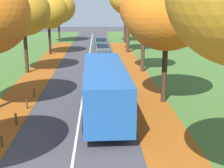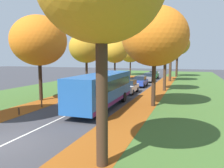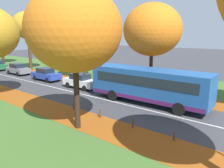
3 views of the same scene
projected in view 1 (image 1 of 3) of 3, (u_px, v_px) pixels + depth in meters
The scene contains 18 objects.
leaf_litter_left at pixel (24, 93), 23.97m from camera, with size 2.80×60.00×0.00m, color #8C4714.
grass_verge_right at pixel (181, 74), 30.37m from camera, with size 12.00×90.00×0.01m, color #3D6028.
leaf_litter_right at pixel (142, 92), 24.37m from camera, with size 2.80×60.00×0.00m, color #8C4714.
road_centre_line at pixel (86, 75), 29.97m from camera, with size 0.12×80.00×0.01m, color silver.
tree_left_mid at pixel (23, 11), 29.48m from camera, with size 5.14×5.14×8.25m.
tree_left_far at pixel (48, 11), 40.39m from camera, with size 5.08×5.08×7.94m.
tree_left_distant at pixel (58, 8), 52.95m from camera, with size 5.90×5.90×8.53m.
tree_right_near at pixel (167, 11), 20.35m from camera, with size 5.87×5.87×8.91m.
tree_right_mid at pixel (144, 10), 29.97m from camera, with size 4.68×4.68×8.19m.
bollard_third at pixel (2, 141), 15.05m from camera, with size 0.12×0.12×0.56m, color #4C3823.
bollard_fourth at pixel (16, 119), 17.70m from camera, with size 0.12×0.12×0.69m, color #4C3823.
bollard_fifth at pixel (27, 104), 20.37m from camera, with size 0.12×0.12×0.65m, color #4C3823.
bollard_sixth at pixel (34, 93), 23.04m from camera, with size 0.12×0.12×0.61m, color #4C3823.
bus at pixel (105, 87), 19.33m from camera, with size 2.85×10.46×2.98m.
car_white_lead at pixel (104, 71), 27.71m from camera, with size 1.85×4.23×1.62m.
car_blue_following at pixel (103, 59), 34.00m from camera, with size 1.82×4.22×1.62m.
car_grey_third_in_line at pixel (102, 49), 40.72m from camera, with size 1.79×4.20×1.62m.
car_green_fourth_in_line at pixel (101, 43), 47.03m from camera, with size 1.86×4.24×1.62m.
Camera 1 is at (1.18, -9.28, 6.80)m, focal length 50.00 mm.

